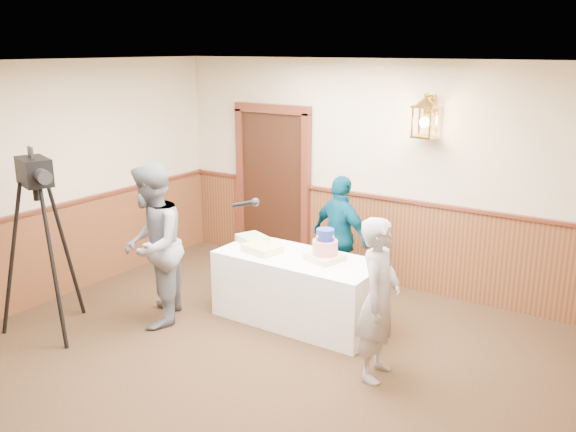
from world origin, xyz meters
name	(u,v)px	position (x,y,z in m)	size (l,w,h in m)	color
ground	(196,407)	(0.00, 0.00, 0.00)	(7.00, 7.00, 0.00)	#332113
room_shell	(220,220)	(-0.05, 0.45, 1.52)	(6.02, 7.02, 2.81)	#C7B795
display_table	(298,289)	(-0.19, 1.90, 0.38)	(1.80, 0.80, 0.75)	white
tiered_cake	(325,248)	(0.11, 1.96, 0.88)	(0.41, 0.41, 0.34)	beige
sheet_cake_yellow	(262,248)	(-0.60, 1.81, 0.79)	(0.39, 0.30, 0.08)	#EFF290
sheet_cake_green	(252,239)	(-0.90, 2.02, 0.79)	(0.34, 0.28, 0.08)	#B9DF9D
interviewer	(152,245)	(-1.47, 1.01, 0.89)	(1.58, 1.09, 1.78)	slate
baker	(379,299)	(1.04, 1.31, 0.76)	(0.55, 0.36, 1.51)	#99989E
assistant_p	(341,237)	(-0.17, 2.80, 0.74)	(0.87, 0.36, 1.48)	navy
tv_camera_rig	(44,256)	(-2.24, 0.23, 0.84)	(0.73, 0.69, 1.87)	black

